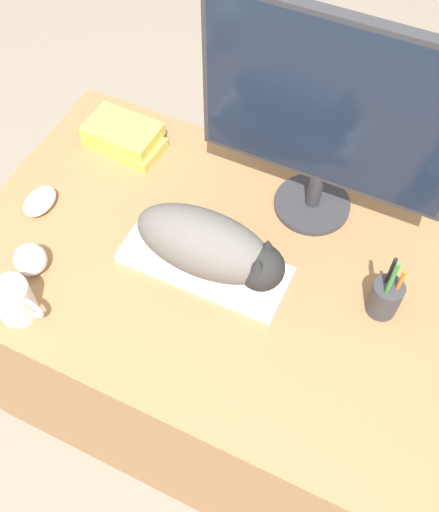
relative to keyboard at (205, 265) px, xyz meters
name	(u,v)px	position (x,y,z in m)	size (l,w,h in m)	color
ground_plane	(177,500)	(0.07, -0.37, -0.78)	(12.00, 12.00, 0.00)	gray
desk	(233,341)	(0.07, 0.02, -0.40)	(1.34, 0.80, 0.77)	#9E7047
keyboard	(205,265)	(0.00, 0.00, 0.00)	(0.41, 0.16, 0.02)	silver
cat	(212,247)	(0.02, 0.00, 0.09)	(0.36, 0.15, 0.15)	#66605B
monitor	(330,114)	(0.17, 0.28, 0.30)	(0.59, 0.19, 0.55)	#333338
computer_mouse	(40,201)	(-0.46, -0.01, 0.01)	(0.07, 0.10, 0.04)	silver
coffee_mug	(15,301)	(-0.33, -0.29, 0.04)	(0.12, 0.09, 0.10)	silver
pen_cup	(385,297)	(0.41, 0.07, 0.04)	(0.07, 0.07, 0.20)	#38383D
baseball	(30,259)	(-0.37, -0.18, 0.03)	(0.08, 0.08, 0.08)	silver
book_stack	(123,136)	(-0.38, 0.27, 0.02)	(0.22, 0.14, 0.07)	#CCC14C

